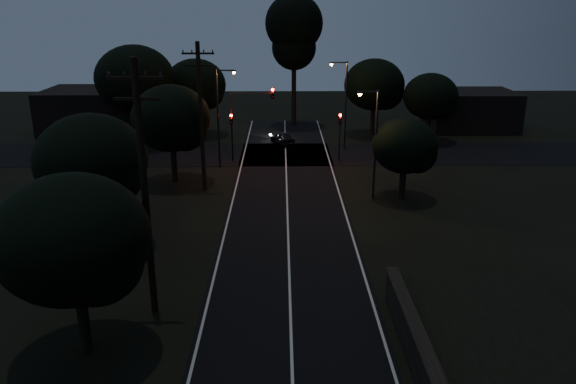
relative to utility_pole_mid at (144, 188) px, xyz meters
name	(u,v)px	position (x,y,z in m)	size (l,w,h in m)	color
road_surface	(287,193)	(6.00, 16.12, -5.73)	(60.00, 70.00, 0.03)	black
utility_pole_mid	(144,188)	(0.00, 0.00, 0.00)	(2.20, 0.30, 11.00)	black
utility_pole_far	(201,115)	(0.00, 17.00, -0.25)	(2.20, 0.30, 10.50)	black
tree_left_b	(77,243)	(-1.80, -3.11, -1.07)	(5.67, 5.67, 7.20)	black
tree_left_c	(95,164)	(-4.29, 6.88, -0.89)	(5.94, 5.94, 7.50)	black
tree_left_d	(174,120)	(-2.30, 18.88, -0.98)	(5.79, 5.79, 7.35)	black
tree_far_nw	(198,86)	(-2.78, 34.88, -0.74)	(6.09, 6.09, 7.72)	black
tree_far_w	(137,81)	(-7.74, 30.85, 0.34)	(7.33, 7.33, 9.35)	black
tree_far_ne	(376,86)	(15.22, 34.88, -0.76)	(6.09, 6.09, 7.70)	black
tree_far_e	(433,98)	(20.18, 31.89, -1.45)	(5.22, 5.22, 6.62)	black
tree_right_a	(407,148)	(14.16, 14.91, -2.10)	(4.42, 4.42, 5.62)	black
tall_pine	(294,32)	(7.00, 40.00, 4.30)	(6.13, 6.13, 13.93)	black
building_left	(95,110)	(-14.00, 37.00, -3.54)	(10.00, 8.00, 4.40)	black
building_right	(470,110)	(26.00, 38.00, -3.74)	(9.00, 7.00, 4.00)	black
signal_left	(232,128)	(1.40, 24.99, -2.90)	(0.28, 0.35, 4.10)	black
signal_right	(340,128)	(10.60, 24.99, -2.90)	(0.28, 0.35, 4.10)	black
signal_mast	(251,111)	(3.09, 24.99, -1.40)	(3.70, 0.35, 6.25)	black
streetlight_a	(220,112)	(0.69, 23.00, -1.10)	(1.66, 0.26, 8.00)	black
streetlight_b	(344,99)	(11.31, 29.00, -1.10)	(1.66, 0.26, 8.00)	black
streetlight_c	(373,137)	(11.83, 15.00, -1.39)	(1.46, 0.26, 7.50)	black
car	(282,138)	(5.72, 30.91, -5.14)	(1.41, 3.49, 1.19)	black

